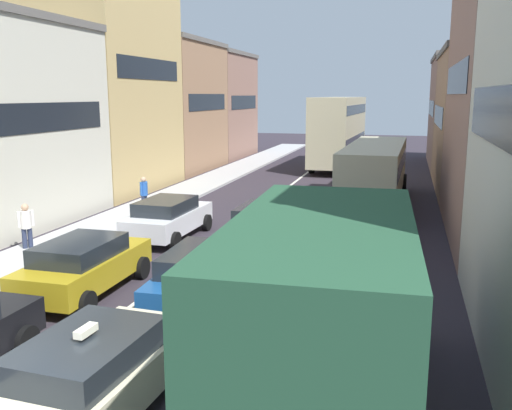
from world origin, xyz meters
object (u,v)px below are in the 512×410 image
taxi_centre_lane_front (94,374)px  bus_far_queue_secondary (339,129)px  sedan_left_lane_third (168,217)px  wagon_right_lane_far (369,218)px  sedan_right_lane_behind_truck (354,253)px  bus_mid_queue_primary (375,168)px  sedan_centre_lane_second (204,275)px  wagon_left_lane_second (84,265)px  removalist_box_truck (327,308)px  pedestrian_near_kerb (26,225)px  hatchback_centre_lane_third (265,224)px  pedestrian_mid_sidewalk (144,193)px

taxi_centre_lane_front → bus_far_queue_secondary: 32.94m
sedan_left_lane_third → wagon_right_lane_far: (7.16, 1.75, 0.00)m
sedan_right_lane_behind_truck → bus_mid_queue_primary: bearing=-1.9°
bus_mid_queue_primary → bus_far_queue_secondary: bus_far_queue_secondary is taller
sedan_centre_lane_second → wagon_left_lane_second: same height
removalist_box_truck → bus_mid_queue_primary: removalist_box_truck is taller
wagon_left_lane_second → bus_far_queue_secondary: 27.98m
sedan_right_lane_behind_truck → pedestrian_near_kerb: bearing=87.1°
removalist_box_truck → bus_far_queue_secondary: bearing=4.3°
sedan_right_lane_behind_truck → bus_far_queue_secondary: 25.06m
removalist_box_truck → bus_far_queue_secondary: bus_far_queue_secondary is taller
sedan_right_lane_behind_truck → wagon_right_lane_far: same height
removalist_box_truck → hatchback_centre_lane_third: size_ratio=1.80×
hatchback_centre_lane_third → pedestrian_near_kerb: size_ratio=2.61×
bus_far_queue_secondary → hatchback_centre_lane_third: bearing=-177.4°
wagon_left_lane_second → bus_mid_queue_primary: bus_mid_queue_primary is taller
bus_mid_queue_primary → wagon_left_lane_second: bearing=157.1°
sedan_right_lane_behind_truck → pedestrian_mid_sidewalk: size_ratio=2.64×
removalist_box_truck → wagon_left_lane_second: bearing=56.1°
taxi_centre_lane_front → hatchback_centre_lane_third: 11.02m
bus_mid_queue_primary → pedestrian_mid_sidewalk: bus_mid_queue_primary is taller
sedan_centre_lane_second → sedan_left_lane_third: 6.98m
taxi_centre_lane_front → wagon_left_lane_second: (-3.43, 5.17, -0.00)m
wagon_left_lane_second → wagon_right_lane_far: 10.37m
wagon_right_lane_far → bus_mid_queue_primary: bearing=4.7°
sedan_right_lane_behind_truck → wagon_left_lane_second: bearing=111.0°
bus_far_queue_secondary → wagon_right_lane_far: bearing=-167.6°
removalist_box_truck → sedan_centre_lane_second: (-3.66, 4.35, -1.18)m
hatchback_centre_lane_third → bus_mid_queue_primary: bus_mid_queue_primary is taller
pedestrian_near_kerb → bus_mid_queue_primary: bearing=-89.9°
bus_mid_queue_primary → bus_far_queue_secondary: size_ratio=1.00×
sedan_centre_lane_second → pedestrian_near_kerb: (-7.46, 3.03, 0.15)m
pedestrian_mid_sidewalk → wagon_right_lane_far: bearing=-7.5°
sedan_left_lane_third → wagon_right_lane_far: same height
sedan_centre_lane_second → taxi_centre_lane_front: bearing=178.3°
taxi_centre_lane_front → pedestrian_near_kerb: same height
hatchback_centre_lane_third → sedan_right_lane_behind_truck: 4.42m
taxi_centre_lane_front → bus_mid_queue_primary: bearing=-6.3°
sedan_right_lane_behind_truck → bus_mid_queue_primary: (-0.13, 11.79, 0.96)m
sedan_centre_lane_second → sedan_left_lane_third: bearing=29.1°
pedestrian_mid_sidewalk → hatchback_centre_lane_third: bearing=-26.8°
wagon_left_lane_second → hatchback_centre_lane_third: size_ratio=0.99×
hatchback_centre_lane_third → pedestrian_mid_sidewalk: 7.61m
removalist_box_truck → wagon_right_lane_far: 12.13m
wagon_left_lane_second → sedan_right_lane_behind_truck: size_ratio=0.98×
bus_far_queue_secondary → sedan_centre_lane_second: bearing=-177.6°
removalist_box_truck → pedestrian_near_kerb: (-11.12, 7.38, -1.03)m
taxi_centre_lane_front → bus_far_queue_secondary: size_ratio=0.41×
wagon_left_lane_second → sedan_left_lane_third: (-0.25, 5.98, 0.00)m
bus_mid_queue_primary → bus_far_queue_secondary: (-3.34, 12.94, 1.07)m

